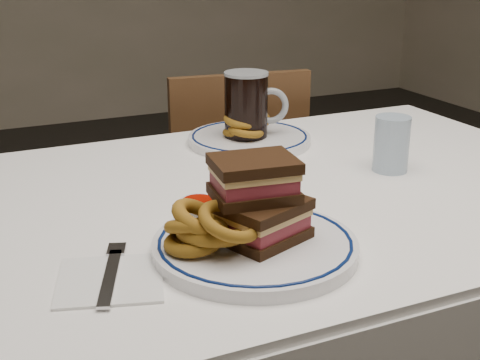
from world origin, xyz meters
name	(u,v)px	position (x,y,z in m)	size (l,w,h in m)	color
dining_table	(275,242)	(0.00, 0.00, 0.64)	(1.27, 0.87, 0.75)	white
chair_far	(229,196)	(0.21, 0.69, 0.46)	(0.43, 0.43, 0.84)	#4A2A17
main_plate	(255,246)	(-0.15, -0.22, 0.76)	(0.30, 0.30, 0.02)	white
reuben_sandwich	(259,199)	(-0.14, -0.21, 0.83)	(0.14, 0.13, 0.12)	black
onion_rings_main	(206,228)	(-0.22, -0.22, 0.80)	(0.13, 0.13, 0.08)	brown
ketchup_ramekin	(199,209)	(-0.19, -0.12, 0.79)	(0.06, 0.06, 0.03)	white
beer_mug	(248,108)	(0.07, 0.28, 0.83)	(0.14, 0.10, 0.16)	black
water_glass	(392,144)	(0.25, 0.00, 0.80)	(0.07, 0.07, 0.11)	#9FB8CE
far_plate	(249,139)	(0.08, 0.28, 0.76)	(0.27, 0.27, 0.02)	white
onion_rings_far	(245,126)	(0.07, 0.28, 0.79)	(0.12, 0.11, 0.07)	brown
napkin_fork	(111,278)	(-0.36, -0.21, 0.75)	(0.17, 0.19, 0.01)	white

